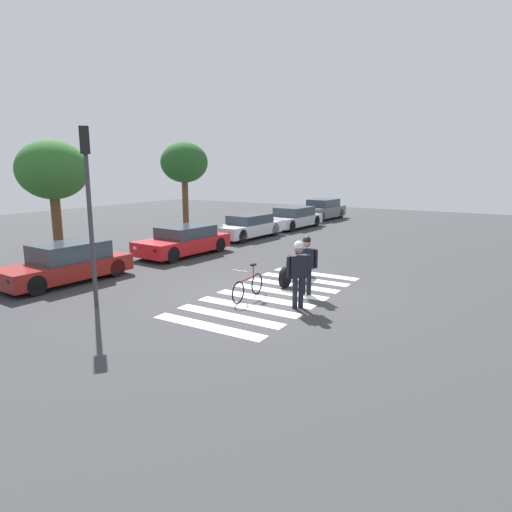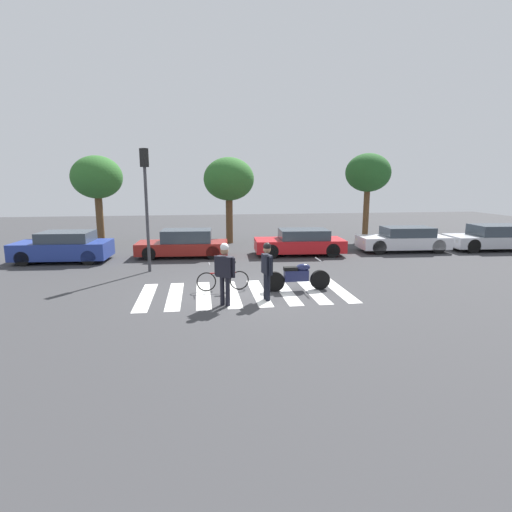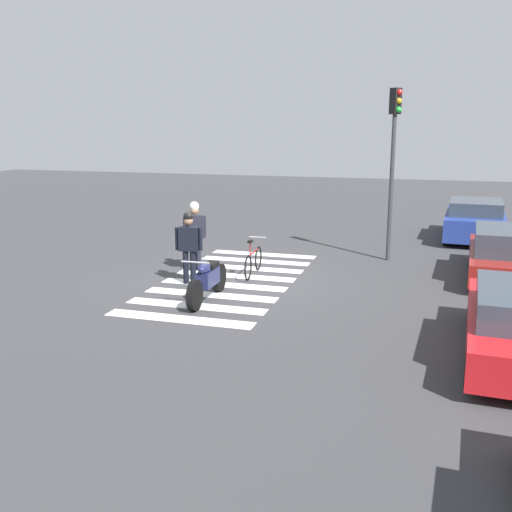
% 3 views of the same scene
% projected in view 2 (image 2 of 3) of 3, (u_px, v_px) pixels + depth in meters
% --- Properties ---
extents(ground_plane, '(60.00, 60.00, 0.00)m').
position_uv_depth(ground_plane, '(245.00, 293.00, 13.03)').
color(ground_plane, '#38383A').
extents(police_motorcycle, '(2.21, 0.62, 1.05)m').
position_uv_depth(police_motorcycle, '(297.00, 277.00, 13.27)').
color(police_motorcycle, black).
rests_on(police_motorcycle, ground_plane).
extents(leaning_bicycle, '(1.74, 0.46, 0.98)m').
position_uv_depth(leaning_bicycle, '(223.00, 280.00, 13.27)').
color(leaning_bicycle, black).
rests_on(leaning_bicycle, ground_plane).
extents(officer_on_foot, '(0.29, 0.66, 1.79)m').
position_uv_depth(officer_on_foot, '(267.00, 267.00, 12.10)').
color(officer_on_foot, black).
rests_on(officer_on_foot, ground_plane).
extents(officer_by_motorcycle, '(0.58, 0.46, 1.86)m').
position_uv_depth(officer_by_motorcycle, '(225.00, 269.00, 11.54)').
color(officer_by_motorcycle, black).
rests_on(officer_by_motorcycle, ground_plane).
extents(crosswalk_stripes, '(6.75, 3.16, 0.01)m').
position_uv_depth(crosswalk_stripes, '(245.00, 293.00, 13.03)').
color(crosswalk_stripes, silver).
rests_on(crosswalk_stripes, ground_plane).
extents(car_blue_hatchback, '(4.17, 2.12, 1.36)m').
position_uv_depth(car_blue_hatchback, '(64.00, 247.00, 17.94)').
color(car_blue_hatchback, black).
rests_on(car_blue_hatchback, ground_plane).
extents(car_maroon_wagon, '(4.37, 1.97, 1.31)m').
position_uv_depth(car_maroon_wagon, '(184.00, 244.00, 19.07)').
color(car_maroon_wagon, black).
rests_on(car_maroon_wagon, ground_plane).
extents(car_red_convertible, '(4.41, 2.10, 1.26)m').
position_uv_depth(car_red_convertible, '(300.00, 242.00, 19.59)').
color(car_red_convertible, black).
rests_on(car_red_convertible, ground_plane).
extents(car_white_van, '(4.57, 1.96, 1.26)m').
position_uv_depth(car_white_van, '(404.00, 239.00, 20.51)').
color(car_white_van, black).
rests_on(car_white_van, ground_plane).
extents(car_silver_sedan, '(4.72, 2.17, 1.32)m').
position_uv_depth(car_silver_sedan, '(494.00, 238.00, 20.97)').
color(car_silver_sedan, black).
rests_on(car_silver_sedan, ground_plane).
extents(traffic_light_pole, '(0.34, 0.35, 4.81)m').
position_uv_depth(traffic_light_pole, '(146.00, 191.00, 15.52)').
color(traffic_light_pole, '#38383D').
rests_on(traffic_light_pole, ground_plane).
extents(street_tree_near, '(2.71, 2.71, 4.92)m').
position_uv_depth(street_tree_near, '(97.00, 178.00, 21.70)').
color(street_tree_near, brown).
rests_on(street_tree_near, ground_plane).
extents(street_tree_mid, '(2.86, 2.86, 4.89)m').
position_uv_depth(street_tree_mid, '(229.00, 180.00, 22.70)').
color(street_tree_mid, brown).
rests_on(street_tree_mid, ground_plane).
extents(street_tree_far, '(2.66, 2.66, 5.18)m').
position_uv_depth(street_tree_far, '(368.00, 174.00, 23.77)').
color(street_tree_far, brown).
rests_on(street_tree_far, ground_plane).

